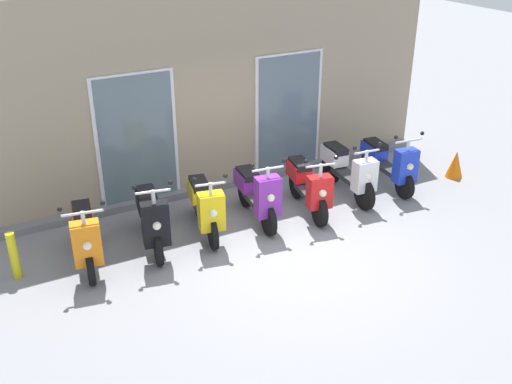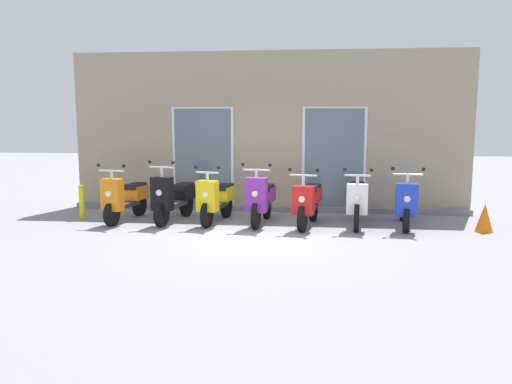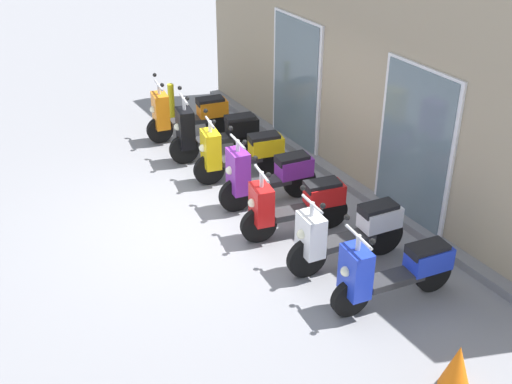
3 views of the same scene
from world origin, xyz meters
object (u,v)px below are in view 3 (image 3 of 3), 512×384
Objects in this scene: scooter_red at (295,204)px; curb_bollard at (171,102)px; scooter_black at (214,132)px; traffic_cone at (457,367)px; scooter_white at (347,232)px; scooter_orange at (187,114)px; scooter_purple at (266,174)px; scooter_yellow at (239,152)px; scooter_blue at (393,270)px.

scooter_red is 2.22× the size of curb_bollard.
scooter_black is 5.87m from traffic_cone.
scooter_red is 0.95m from scooter_white.
curb_bollard is (-0.97, 0.12, -0.12)m from scooter_orange.
scooter_purple is (2.75, -0.01, 0.03)m from scooter_orange.
scooter_red is (3.66, -0.11, -0.00)m from scooter_orange.
scooter_black reaches higher than scooter_orange.
curb_bollard is at bearing 178.34° from scooter_yellow.
scooter_white is at bearing 0.49° from scooter_black.
scooter_yellow is at bearing 176.47° from traffic_cone.
scooter_black is 1.03× the size of scooter_purple.
scooter_yellow reaches higher than scooter_white.
scooter_red is at bearing 177.11° from traffic_cone.
scooter_blue is 6.45m from curb_bollard.
traffic_cone is (4.99, -0.31, -0.22)m from scooter_yellow.
scooter_orange is 1.00× the size of scooter_red.
scooter_purple is at bearing -178.82° from scooter_blue.
scooter_black is at bearing -2.57° from curb_bollard.
scooter_yellow is at bearing -179.48° from scooter_white.
scooter_orange is 2.98× the size of traffic_cone.
scooter_yellow is 0.94× the size of scooter_blue.
scooter_blue is at bearing -0.64° from curb_bollard.
curb_bollard is at bearing 179.36° from scooter_blue.
scooter_white is (3.60, 0.03, -0.00)m from scooter_black.
scooter_orange reaches higher than scooter_blue.
scooter_yellow reaches higher than scooter_red.
scooter_black is 0.95× the size of scooter_white.
scooter_purple is (1.76, -0.04, 0.01)m from scooter_black.
scooter_purple is 1.84m from scooter_white.
traffic_cone is (1.36, -0.32, -0.21)m from scooter_blue.
scooter_yellow is 2.83m from curb_bollard.
scooter_black is 2.29× the size of curb_bollard.
curb_bollard is (-7.82, 0.39, 0.09)m from traffic_cone.
scooter_purple reaches higher than scooter_blue.
scooter_white is (1.84, 0.07, -0.01)m from scooter_purple.
scooter_black reaches higher than curb_bollard.
scooter_orange reaches higher than curb_bollard.
scooter_black reaches higher than scooter_white.
scooter_red is (0.91, -0.10, -0.03)m from scooter_purple.
scooter_black reaches higher than scooter_red.
curb_bollard is at bearing 177.43° from scooter_black.
scooter_orange is at bearing -6.87° from curb_bollard.
curb_bollard is (-5.56, 0.06, -0.14)m from scooter_white.
curb_bollard is (-4.63, 0.23, -0.12)m from scooter_red.
scooter_blue reaches higher than scooter_white.
traffic_cone is at bearing -2.28° from scooter_orange.
scooter_blue is at bearing 4.87° from scooter_red.
scooter_red is 4.63m from curb_bollard.
scooter_black reaches higher than scooter_yellow.
scooter_black is 0.87m from scooter_yellow.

